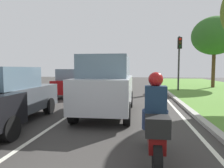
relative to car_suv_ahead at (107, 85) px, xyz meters
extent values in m
plane|color=#383533|center=(-0.71, 5.44, -1.17)|extent=(60.00, 60.00, 0.00)
cube|color=silver|center=(-1.41, 5.44, -1.16)|extent=(0.12, 32.00, 0.01)
cube|color=silver|center=(2.89, 5.44, -1.16)|extent=(0.12, 32.00, 0.01)
cube|color=#9E9B93|center=(3.39, 5.44, -1.11)|extent=(0.24, 48.00, 0.12)
cube|color=#B7BABF|center=(0.00, 0.04, -0.24)|extent=(1.95, 4.52, 1.10)
cube|color=slate|center=(0.00, -0.11, 0.71)|extent=(1.73, 2.72, 0.80)
cylinder|color=black|center=(-0.89, 1.56, -0.79)|extent=(0.23, 0.76, 0.76)
cylinder|color=black|center=(0.86, 1.58, -0.79)|extent=(0.23, 0.76, 0.76)
cylinder|color=black|center=(-0.86, -1.50, -0.79)|extent=(0.23, 0.76, 0.76)
cylinder|color=black|center=(0.89, -1.48, -0.79)|extent=(0.23, 0.76, 0.76)
cube|color=#474C51|center=(-3.11, -1.72, -0.43)|extent=(1.76, 4.30, 0.84)
cube|color=slate|center=(-3.11, -1.82, 0.34)|extent=(1.56, 2.10, 0.70)
cylinder|color=black|center=(-3.92, -0.26, -0.85)|extent=(0.22, 0.64, 0.64)
cylinder|color=black|center=(-2.30, -0.26, -0.85)|extent=(0.22, 0.64, 0.64)
cube|color=maroon|center=(-3.02, 4.95, -0.47)|extent=(1.69, 3.72, 0.80)
cube|color=slate|center=(-3.02, 4.70, 0.27)|extent=(1.51, 1.92, 0.68)
cylinder|color=black|center=(-3.79, 6.19, -0.87)|extent=(0.23, 0.60, 0.60)
cylinder|color=black|center=(-2.29, 6.22, -0.87)|extent=(0.23, 0.60, 0.60)
cylinder|color=black|center=(-3.76, 3.68, -0.87)|extent=(0.23, 0.60, 0.60)
cylinder|color=black|center=(-2.25, 3.70, -0.87)|extent=(0.23, 0.60, 0.60)
cylinder|color=black|center=(-1.91, -3.29, -0.85)|extent=(0.23, 0.64, 0.64)
cube|color=#590A0A|center=(1.57, -3.89, -0.59)|extent=(0.29, 1.40, 0.36)
ellipsoid|color=#590A0A|center=(1.58, -3.54, -0.37)|extent=(0.28, 0.50, 0.24)
cube|color=black|center=(1.57, -4.44, -0.32)|extent=(0.40, 0.40, 0.32)
cylinder|color=black|center=(1.58, -3.19, -0.87)|extent=(0.11, 0.60, 0.60)
cylinder|color=black|center=(1.57, -4.49, -0.87)|extent=(0.15, 0.60, 0.60)
cube|color=#192D47|center=(1.57, -3.94, 0.01)|extent=(0.40, 0.26, 0.60)
sphere|color=maroon|center=(1.57, -3.91, 0.43)|extent=(0.28, 0.28, 0.28)
cylinder|color=navy|center=(1.40, -3.82, -0.37)|extent=(0.16, 0.30, 0.45)
cylinder|color=navy|center=(1.74, -3.82, -0.37)|extent=(0.16, 0.30, 0.45)
cylinder|color=#2D2D2D|center=(4.44, 9.16, 1.03)|extent=(0.14, 0.14, 4.40)
cube|color=black|center=(4.44, 8.96, 2.68)|extent=(0.32, 0.24, 0.90)
sphere|color=red|center=(4.44, 8.83, 2.96)|extent=(0.20, 0.20, 0.20)
sphere|color=#382B0C|center=(4.44, 8.83, 2.68)|extent=(0.20, 0.20, 0.20)
sphere|color=black|center=(4.44, 8.83, 2.40)|extent=(0.20, 0.20, 0.20)
cylinder|color=#4C331E|center=(8.17, 12.21, 0.49)|extent=(0.32, 0.32, 3.31)
ellipsoid|color=#2D6023|center=(8.17, 12.21, 3.69)|extent=(4.13, 4.13, 3.51)
camera|label=1|loc=(1.26, -7.79, 0.63)|focal=32.26mm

